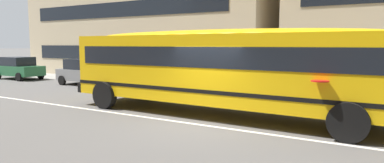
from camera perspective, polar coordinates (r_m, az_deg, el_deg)
The scene contains 6 objects.
ground_plane at distance 11.05m, azimuth 1.51°, elevation -7.23°, with size 400.00×400.00×0.00m, color #54514F.
sidewalk_far at distance 18.65m, azimuth 14.30°, elevation -1.87°, with size 120.00×3.00×0.01m, color gray.
lane_centreline at distance 11.05m, azimuth 1.51°, elevation -7.21°, with size 110.00×0.16×0.01m, color silver.
school_bus at distance 12.26m, azimuth 5.79°, elevation 2.77°, with size 13.89×3.45×3.10m.
parked_car_grey_under_tree at distance 22.61m, azimuth -17.25°, elevation 1.56°, with size 3.97×2.01×1.64m.
parked_car_green_near_corner at distance 28.29m, azimuth -26.88°, elevation 2.05°, with size 3.91×1.90×1.64m.
Camera 1 is at (5.31, -9.35, 2.57)m, focal length 32.07 mm.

